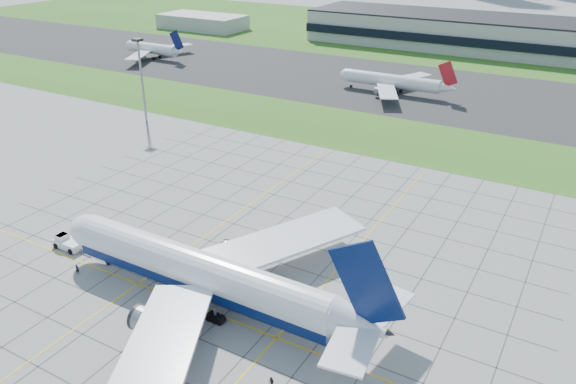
# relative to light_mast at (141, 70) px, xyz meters

# --- Properties ---
(ground) EXTENTS (1400.00, 1400.00, 0.00)m
(ground) POSITION_rel_light_mast_xyz_m (70.00, -65.00, -16.18)
(ground) COLOR gray
(ground) RESTS_ON ground
(grass_median) EXTENTS (700.00, 35.00, 0.04)m
(grass_median) POSITION_rel_light_mast_xyz_m (70.00, 25.00, -16.16)
(grass_median) COLOR #335E1A
(grass_median) RESTS_ON ground
(asphalt_taxiway) EXTENTS (700.00, 75.00, 0.04)m
(asphalt_taxiway) POSITION_rel_light_mast_xyz_m (70.00, 80.00, -16.15)
(asphalt_taxiway) COLOR #383838
(asphalt_taxiway) RESTS_ON ground
(grass_far) EXTENTS (700.00, 145.00, 0.04)m
(grass_far) POSITION_rel_light_mast_xyz_m (70.00, 190.00, -16.16)
(grass_far) COLOR #335E1A
(grass_far) RESTS_ON ground
(apron_markings) EXTENTS (120.00, 130.00, 0.03)m
(apron_markings) POSITION_rel_light_mast_xyz_m (70.43, -53.91, -16.17)
(apron_markings) COLOR #474744
(apron_markings) RESTS_ON ground
(service_block) EXTENTS (50.00, 25.00, 8.00)m
(service_block) POSITION_rel_light_mast_xyz_m (-90.00, 145.00, -12.18)
(service_block) COLOR #B7B7B2
(service_block) RESTS_ON ground
(light_mast) EXTENTS (2.50, 2.50, 25.60)m
(light_mast) POSITION_rel_light_mast_xyz_m (0.00, 0.00, 0.00)
(light_mast) COLOR gray
(light_mast) RESTS_ON ground
(airliner) EXTENTS (63.54, 64.44, 20.01)m
(airliner) POSITION_rel_light_mast_xyz_m (72.94, -65.08, -10.71)
(airliner) COLOR white
(airliner) RESTS_ON ground
(pushback_tug) EXTENTS (8.97, 3.18, 2.49)m
(pushback_tug) POSITION_rel_light_mast_xyz_m (39.84, -64.69, -15.07)
(pushback_tug) COLOR white
(pushback_tug) RESTS_ON ground
(crew_near) EXTENTS (0.60, 0.77, 1.85)m
(crew_near) POSITION_rel_light_mast_xyz_m (48.56, -69.99, -15.25)
(crew_near) COLOR black
(crew_near) RESTS_ON ground
(crew_far) EXTENTS (1.01, 0.88, 1.76)m
(crew_far) POSITION_rel_light_mast_xyz_m (92.55, -75.93, -15.30)
(crew_far) COLOR #2A231C
(crew_far) RESTS_ON ground
(distant_jet_0) EXTENTS (31.87, 42.66, 14.08)m
(distant_jet_0) POSITION_rel_light_mast_xyz_m (-60.05, 69.96, -11.70)
(distant_jet_0) COLOR white
(distant_jet_0) RESTS_ON ground
(distant_jet_1) EXTENTS (41.57, 42.66, 14.08)m
(distant_jet_1) POSITION_rel_light_mast_xyz_m (55.52, 69.29, -11.69)
(distant_jet_1) COLOR white
(distant_jet_1) RESTS_ON ground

